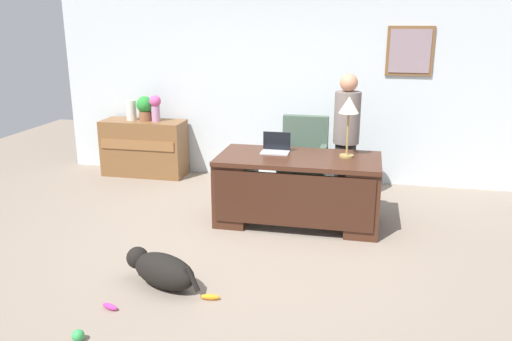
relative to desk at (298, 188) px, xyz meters
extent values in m
plane|color=gray|center=(-0.32, -0.81, -0.43)|extent=(12.00, 12.00, 0.00)
cube|color=silver|center=(-0.32, 1.79, 0.92)|extent=(7.00, 0.12, 2.70)
cube|color=brown|center=(1.22, 1.72, 1.43)|extent=(0.60, 0.03, 0.64)
cube|color=gray|center=(1.22, 1.70, 1.43)|extent=(0.52, 0.01, 0.56)
cube|color=#422316|center=(0.00, 0.03, 0.33)|extent=(1.81, 0.89, 0.05)
cube|color=#422316|center=(-0.73, 0.03, -0.06)|extent=(0.36, 0.83, 0.73)
cube|color=#422316|center=(0.73, 0.03, -0.06)|extent=(0.36, 0.83, 0.73)
cube|color=#381E13|center=(0.00, -0.38, -0.02)|extent=(1.71, 0.04, 0.59)
cube|color=brown|center=(-2.51, 1.44, -0.01)|extent=(1.23, 0.48, 0.83)
cube|color=brown|center=(-2.51, 1.20, 0.09)|extent=(1.13, 0.02, 0.14)
cube|color=#475B4C|center=(-0.07, 0.94, -0.06)|extent=(0.60, 0.58, 0.18)
cylinder|color=black|center=(-0.07, 0.94, -0.29)|extent=(0.10, 0.10, 0.28)
cylinder|color=black|center=(-0.07, 0.94, -0.40)|extent=(0.52, 0.52, 0.05)
cube|color=#475B4C|center=(-0.07, 1.18, 0.32)|extent=(0.60, 0.12, 0.58)
cube|color=#475B4C|center=(-0.33, 0.94, 0.14)|extent=(0.08, 0.50, 0.22)
cube|color=#475B4C|center=(0.19, 0.94, 0.14)|extent=(0.08, 0.50, 0.22)
cylinder|color=#262323|center=(0.48, 0.81, -0.03)|extent=(0.26, 0.26, 0.78)
cylinder|color=slate|center=(0.48, 0.81, 0.68)|extent=(0.32, 0.32, 0.63)
sphere|color=tan|center=(0.48, 0.81, 1.10)|extent=(0.22, 0.22, 0.22)
ellipsoid|color=black|center=(-0.93, -1.73, -0.28)|extent=(0.72, 0.52, 0.30)
sphere|color=black|center=(-1.23, -1.61, -0.24)|extent=(0.20, 0.20, 0.20)
cylinder|color=black|center=(-0.63, -1.85, -0.26)|extent=(0.15, 0.10, 0.21)
cube|color=#B2B5BA|center=(-0.29, 0.13, 0.36)|extent=(0.32, 0.22, 0.01)
cube|color=black|center=(-0.29, 0.23, 0.48)|extent=(0.32, 0.01, 0.21)
cylinder|color=#9E8447|center=(0.52, 0.13, 0.37)|extent=(0.16, 0.16, 0.02)
cylinder|color=#9E8447|center=(0.52, 0.13, 0.62)|extent=(0.02, 0.02, 0.47)
cone|color=silver|center=(0.52, 0.13, 0.94)|extent=(0.22, 0.22, 0.18)
cylinder|color=#BE8BB6|center=(-2.30, 1.44, 0.51)|extent=(0.13, 0.13, 0.23)
sphere|color=#D45092|center=(-2.30, 1.44, 0.70)|extent=(0.17, 0.17, 0.17)
cylinder|color=silver|center=(-2.68, 1.44, 0.55)|extent=(0.14, 0.14, 0.30)
cylinder|color=brown|center=(-2.46, 1.44, 0.47)|extent=(0.18, 0.18, 0.14)
sphere|color=#288C33|center=(-2.46, 1.44, 0.64)|extent=(0.24, 0.24, 0.24)
sphere|color=green|center=(-1.24, -2.62, -0.38)|extent=(0.09, 0.09, 0.09)
ellipsoid|color=orange|center=(-0.47, -1.85, -0.40)|extent=(0.17, 0.07, 0.05)
ellipsoid|color=#D8338C|center=(-1.23, -2.17, -0.40)|extent=(0.16, 0.09, 0.05)
camera|label=1|loc=(0.72, -5.55, 1.84)|focal=36.32mm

